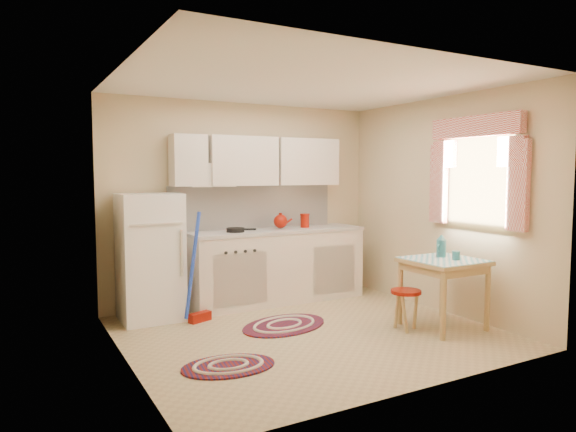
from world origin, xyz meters
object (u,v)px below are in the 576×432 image
at_px(table, 443,294).
at_px(stool, 406,310).
at_px(base_cabinets, 277,267).
at_px(fridge, 150,257).

bearing_deg(table, stool, 163.90).
height_order(base_cabinets, table, base_cabinets).
bearing_deg(base_cabinets, fridge, -178.21).
distance_m(base_cabinets, stool, 1.84).
bearing_deg(stool, base_cabinets, 109.40).
bearing_deg(fridge, table, -34.33).
bearing_deg(table, fridge, 145.67).
distance_m(base_cabinets, table, 2.09).
height_order(fridge, base_cabinets, fridge).
bearing_deg(base_cabinets, stool, -70.60).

